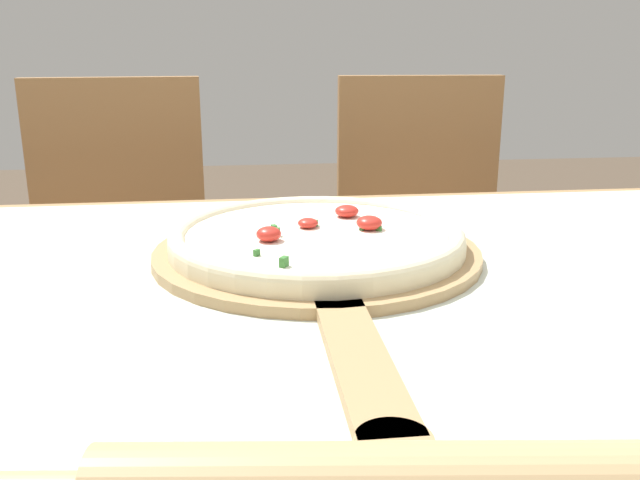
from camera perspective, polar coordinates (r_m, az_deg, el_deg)
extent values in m
cube|color=#A87F51|center=(0.69, 0.25, -6.16)|extent=(1.48, 0.94, 0.03)
cube|color=silver|center=(0.68, 0.25, -4.81)|extent=(1.40, 0.86, 0.00)
cylinder|color=tan|center=(0.80, -0.26, -1.06)|extent=(0.38, 0.38, 0.01)
cube|color=tan|center=(0.53, 3.36, -10.07)|extent=(0.04, 0.24, 0.01)
cylinder|color=tan|center=(0.43, 6.25, -16.92)|extent=(0.05, 0.05, 0.01)
cylinder|color=beige|center=(0.79, -0.26, -0.09)|extent=(0.34, 0.34, 0.02)
torus|color=beige|center=(0.79, -0.26, 0.46)|extent=(0.34, 0.34, 0.02)
cylinder|color=white|center=(0.79, -0.26, 0.57)|extent=(0.30, 0.30, 0.00)
ellipsoid|color=red|center=(0.75, -4.35, 0.51)|extent=(0.03, 0.03, 0.02)
ellipsoid|color=red|center=(0.81, -0.85, 1.45)|extent=(0.02, 0.02, 0.01)
ellipsoid|color=red|center=(0.80, 4.17, 1.46)|extent=(0.03, 0.03, 0.02)
ellipsoid|color=red|center=(0.86, 2.27, 2.46)|extent=(0.03, 0.03, 0.02)
cube|color=#387533|center=(0.80, 3.62, 1.20)|extent=(0.01, 0.01, 0.01)
cube|color=#387533|center=(0.79, 4.98, 0.97)|extent=(0.01, 0.01, 0.01)
cube|color=#387533|center=(0.81, -0.32, 1.44)|extent=(0.01, 0.01, 0.01)
cube|color=#387533|center=(0.70, -5.35, -1.07)|extent=(0.01, 0.01, 0.01)
cube|color=#387533|center=(0.79, -3.88, 0.96)|extent=(0.01, 0.01, 0.01)
cube|color=#387533|center=(0.77, -3.79, 0.69)|extent=(0.01, 0.01, 0.01)
cube|color=#387533|center=(0.67, -3.06, -1.85)|extent=(0.01, 0.01, 0.01)
cube|color=#A37547|center=(1.48, -16.52, -5.04)|extent=(0.43, 0.43, 0.02)
cube|color=#A37547|center=(1.60, -16.65, 5.08)|extent=(0.38, 0.06, 0.44)
cylinder|color=#A37547|center=(1.47, -22.77, -16.05)|extent=(0.04, 0.04, 0.44)
cylinder|color=#A37547|center=(1.43, -9.68, -15.72)|extent=(0.04, 0.04, 0.44)
cylinder|color=#A37547|center=(1.74, -20.79, -10.52)|extent=(0.04, 0.04, 0.44)
cylinder|color=#A37547|center=(1.71, -10.04, -10.11)|extent=(0.04, 0.04, 0.44)
cube|color=#A37547|center=(1.52, 9.30, -4.06)|extent=(0.42, 0.42, 0.02)
cube|color=#A37547|center=(1.63, 8.21, 5.81)|extent=(0.38, 0.05, 0.44)
cylinder|color=#A37547|center=(1.45, 3.97, -15.15)|extent=(0.04, 0.04, 0.44)
cylinder|color=#A37547|center=(1.52, 16.36, -14.13)|extent=(0.04, 0.04, 0.44)
cylinder|color=#A37547|center=(1.73, 2.47, -9.65)|extent=(0.04, 0.04, 0.44)
cylinder|color=#A37547|center=(1.79, 12.83, -9.09)|extent=(0.04, 0.04, 0.44)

